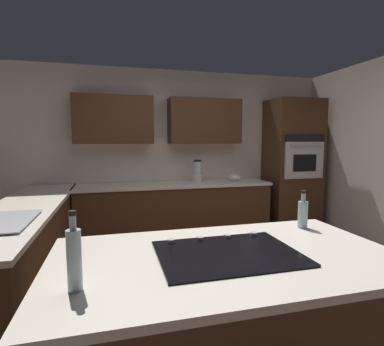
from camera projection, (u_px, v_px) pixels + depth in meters
ground_plane at (221, 299)px, 2.93m from camera, size 14.00×14.00×0.00m
wall_back at (173, 147)px, 4.73m from camera, size 6.00×0.44×2.60m
lower_cabinets_back at (175, 214)px, 4.51m from camera, size 2.80×0.60×0.86m
countertop_back at (175, 185)px, 4.47m from camera, size 2.84×0.64×0.04m
lower_cabinets_side at (26, 253)px, 2.95m from camera, size 0.60×2.90×0.86m
countertop_side at (24, 208)px, 2.91m from camera, size 0.64×2.94×0.04m
island_base at (226, 335)px, 1.71m from camera, size 1.82×0.98×0.86m
island_top at (227, 258)px, 1.66m from camera, size 1.90×1.06×0.04m
wall_oven at (292, 168)px, 4.93m from camera, size 0.80×0.66×2.17m
cooktop at (227, 253)px, 1.66m from camera, size 0.76×0.56×0.03m
blender at (197, 173)px, 4.56m from camera, size 0.15×0.15×0.34m
mixing_bowl at (234, 177)px, 4.72m from camera, size 0.20×0.20×0.11m
oil_bottle at (74, 258)px, 1.25m from camera, size 0.06×0.06×0.34m
second_bottle at (303, 213)px, 2.16m from camera, size 0.07×0.07×0.27m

